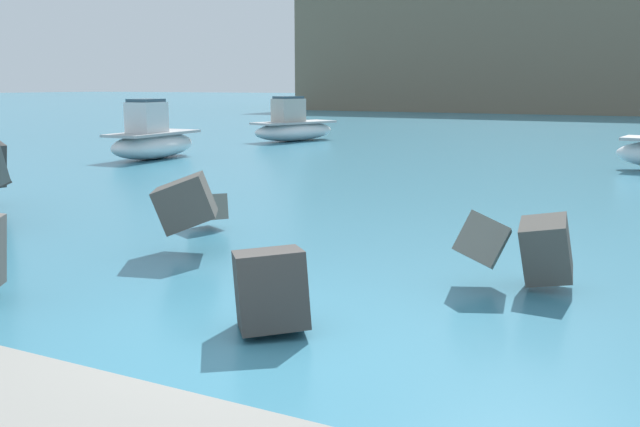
# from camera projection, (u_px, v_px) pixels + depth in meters

# --- Properties ---
(ground_plane) EXTENTS (400.00, 400.00, 0.00)m
(ground_plane) POSITION_uv_depth(u_px,v_px,m) (252.00, 339.00, 7.66)
(ground_plane) COLOR teal
(breakwater_jetty) EXTENTS (28.92, 7.05, 2.26)m
(breakwater_jetty) POSITION_uv_depth(u_px,v_px,m) (221.00, 208.00, 10.13)
(breakwater_jetty) COLOR #3D3A38
(breakwater_jetty) RESTS_ON ground
(boat_near_left) EXTENTS (3.29, 5.14, 2.23)m
(boat_near_left) POSITION_uv_depth(u_px,v_px,m) (293.00, 127.00, 34.35)
(boat_near_left) COLOR white
(boat_near_left) RESTS_ON ground
(boat_mid_centre) EXTENTS (1.86, 4.31, 2.28)m
(boat_mid_centre) POSITION_uv_depth(u_px,v_px,m) (152.00, 140.00, 26.12)
(boat_mid_centre) COLOR white
(boat_mid_centre) RESTS_ON ground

